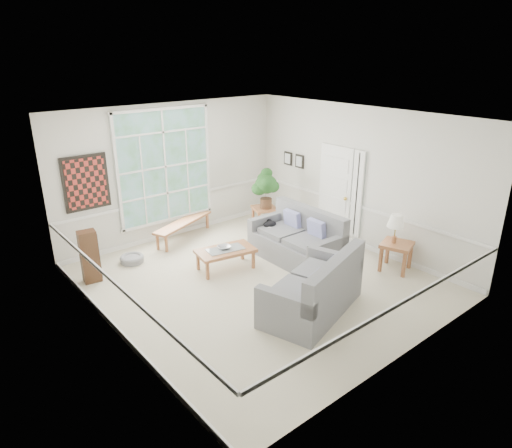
# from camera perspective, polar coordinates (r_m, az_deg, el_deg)

# --- Properties ---
(floor) EXTENTS (5.50, 6.00, 0.01)m
(floor) POSITION_cam_1_polar(r_m,az_deg,el_deg) (8.59, 0.34, -7.10)
(floor) COLOR beige
(floor) RESTS_ON ground
(ceiling) EXTENTS (5.50, 6.00, 0.02)m
(ceiling) POSITION_cam_1_polar(r_m,az_deg,el_deg) (7.65, 0.38, 13.16)
(ceiling) COLOR white
(ceiling) RESTS_ON ground
(wall_back) EXTENTS (5.50, 0.02, 3.00)m
(wall_back) POSITION_cam_1_polar(r_m,az_deg,el_deg) (10.38, -10.37, 6.49)
(wall_back) COLOR silver
(wall_back) RESTS_ON ground
(wall_front) EXTENTS (5.50, 0.02, 3.00)m
(wall_front) POSITION_cam_1_polar(r_m,az_deg,el_deg) (6.17, 18.57, -4.55)
(wall_front) COLOR silver
(wall_front) RESTS_ON ground
(wall_left) EXTENTS (0.02, 6.00, 3.00)m
(wall_left) POSITION_cam_1_polar(r_m,az_deg,el_deg) (6.69, -18.06, -2.44)
(wall_left) COLOR silver
(wall_left) RESTS_ON ground
(wall_right) EXTENTS (0.02, 6.00, 3.00)m
(wall_right) POSITION_cam_1_polar(r_m,az_deg,el_deg) (9.91, 12.73, 5.61)
(wall_right) COLOR silver
(wall_right) RESTS_ON ground
(window_back) EXTENTS (2.30, 0.08, 2.40)m
(window_back) POSITION_cam_1_polar(r_m,az_deg,el_deg) (10.22, -11.29, 7.06)
(window_back) COLOR white
(window_back) RESTS_ON wall_back
(entry_door) EXTENTS (0.08, 0.90, 2.10)m
(entry_door) POSITION_cam_1_polar(r_m,az_deg,el_deg) (10.36, 9.80, 3.91)
(entry_door) COLOR white
(entry_door) RESTS_ON floor
(door_sidelight) EXTENTS (0.08, 0.26, 1.90)m
(door_sidelight) POSITION_cam_1_polar(r_m,az_deg,el_deg) (9.96, 12.56, 3.60)
(door_sidelight) COLOR white
(door_sidelight) RESTS_ON wall_right
(wall_art) EXTENTS (0.90, 0.06, 1.10)m
(wall_art) POSITION_cam_1_polar(r_m,az_deg,el_deg) (9.56, -20.47, 4.85)
(wall_art) COLOR maroon
(wall_art) RESTS_ON wall_back
(wall_frame_near) EXTENTS (0.04, 0.26, 0.32)m
(wall_frame_near) POSITION_cam_1_polar(r_m,az_deg,el_deg) (10.99, 5.43, 7.80)
(wall_frame_near) COLOR black
(wall_frame_near) RESTS_ON wall_right
(wall_frame_far) EXTENTS (0.04, 0.26, 0.32)m
(wall_frame_far) POSITION_cam_1_polar(r_m,az_deg,el_deg) (11.27, 3.99, 8.17)
(wall_frame_far) COLOR black
(wall_frame_far) RESTS_ON wall_right
(loveseat_right) EXTENTS (1.01, 1.93, 1.04)m
(loveseat_right) POSITION_cam_1_polar(r_m,az_deg,el_deg) (9.23, 5.00, -1.52)
(loveseat_right) COLOR slate
(loveseat_right) RESTS_ON floor
(loveseat_front) EXTENTS (2.12, 1.51, 1.04)m
(loveseat_front) POSITION_cam_1_polar(r_m,az_deg,el_deg) (7.48, 7.03, -7.29)
(loveseat_front) COLOR slate
(loveseat_front) RESTS_ON floor
(coffee_table) EXTENTS (1.21, 0.80, 0.42)m
(coffee_table) POSITION_cam_1_polar(r_m,az_deg,el_deg) (8.95, -3.81, -4.41)
(coffee_table) COLOR #9C5E37
(coffee_table) RESTS_ON floor
(pewter_bowl) EXTENTS (0.34, 0.34, 0.07)m
(pewter_bowl) POSITION_cam_1_polar(r_m,az_deg,el_deg) (8.88, -4.01, -2.90)
(pewter_bowl) COLOR gray
(pewter_bowl) RESTS_ON coffee_table
(window_bench) EXTENTS (1.75, 0.99, 0.41)m
(window_bench) POSITION_cam_1_polar(r_m,az_deg,el_deg) (10.49, -9.01, -0.74)
(window_bench) COLOR #9C5E37
(window_bench) RESTS_ON floor
(end_table) EXTENTS (0.67, 0.67, 0.53)m
(end_table) POSITION_cam_1_polar(r_m,az_deg,el_deg) (10.95, 1.05, 0.82)
(end_table) COLOR #9C5E37
(end_table) RESTS_ON floor
(houseplant) EXTENTS (0.75, 0.75, 0.95)m
(houseplant) POSITION_cam_1_polar(r_m,az_deg,el_deg) (10.66, 1.27, 4.44)
(houseplant) COLOR #1E491B
(houseplant) RESTS_ON end_table
(side_table) EXTENTS (0.71, 0.71, 0.57)m
(side_table) POSITION_cam_1_polar(r_m,az_deg,el_deg) (9.27, 17.06, -3.91)
(side_table) COLOR #9C5E37
(side_table) RESTS_ON floor
(table_lamp) EXTENTS (0.46, 0.46, 0.56)m
(table_lamp) POSITION_cam_1_polar(r_m,az_deg,el_deg) (9.06, 17.02, -0.58)
(table_lamp) COLOR white
(table_lamp) RESTS_ON side_table
(pet_bed) EXTENTS (0.56, 0.56, 0.14)m
(pet_bed) POSITION_cam_1_polar(r_m,az_deg,el_deg) (9.60, -15.24, -4.23)
(pet_bed) COLOR gray
(pet_bed) RESTS_ON floor
(floor_speaker) EXTENTS (0.34, 0.28, 1.00)m
(floor_speaker) POSITION_cam_1_polar(r_m,az_deg,el_deg) (8.90, -20.10, -3.84)
(floor_speaker) COLOR #402717
(floor_speaker) RESTS_ON floor
(cat) EXTENTS (0.32, 0.23, 0.15)m
(cat) POSITION_cam_1_polar(r_m,az_deg,el_deg) (9.60, 1.75, -0.01)
(cat) COLOR black
(cat) RESTS_ON loveseat_right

